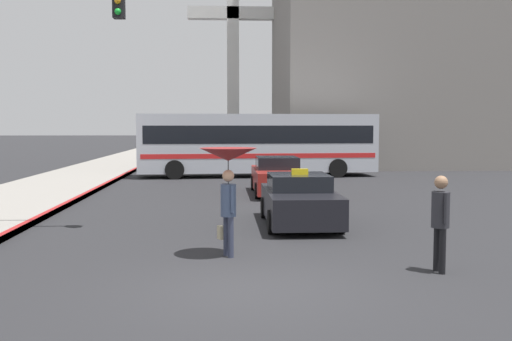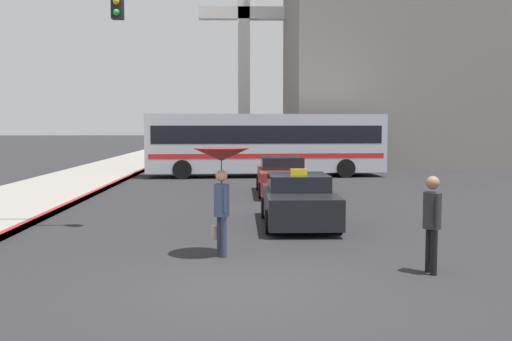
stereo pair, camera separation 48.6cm
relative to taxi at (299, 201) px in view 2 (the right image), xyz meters
The scene contains 8 objects.
ground_plane 6.50m from the taxi, 104.31° to the right, with size 300.00×300.00×0.00m, color #262628.
taxi is the anchor object (origin of this frame).
sedan_red 7.23m from the taxi, 89.54° to the left, with size 1.91×4.63×1.44m.
city_bus 15.38m from the taxi, 90.92° to the left, with size 12.45×3.37×3.25m.
pedestrian_with_umbrella 4.46m from the taxi, 116.99° to the right, with size 1.17×1.17×2.22m.
pedestrian_man 5.70m from the taxi, 70.68° to the right, with size 0.36×0.48×1.77m.
traffic_light 7.58m from the taxi, behind, with size 3.41×0.38×6.40m.
monument_cross 31.08m from the taxi, 92.41° to the left, with size 6.78×0.90×15.42m.
Camera 2 is at (0.03, -9.66, 2.68)m, focal length 42.00 mm.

